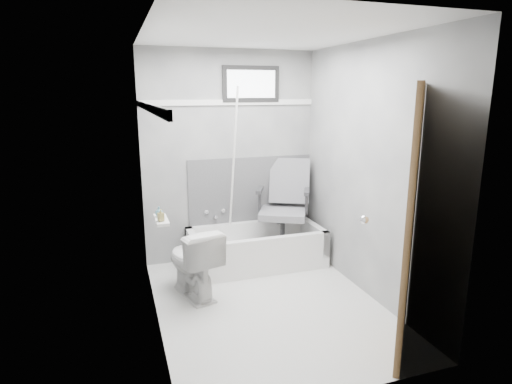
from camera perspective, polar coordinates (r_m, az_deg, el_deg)
name	(u,v)px	position (r m, az deg, el deg)	size (l,w,h in m)	color
floor	(268,304)	(4.13, 1.58, -14.72)	(2.60, 2.60, 0.00)	white
ceiling	(270,33)	(3.68, 1.83, 20.48)	(2.60, 2.60, 0.00)	silver
wall_back	(230,157)	(4.94, -3.48, 4.65)	(2.00, 0.02, 2.40)	slate
wall_front	(344,220)	(2.58, 11.67, -3.62)	(2.00, 0.02, 2.40)	slate
wall_left	(151,186)	(3.51, -13.81, 0.77)	(0.02, 2.60, 2.40)	slate
wall_right	(368,172)	(4.17, 14.74, 2.63)	(0.02, 2.60, 2.40)	slate
bathtub	(256,247)	(4.90, 0.04, -7.37)	(1.50, 0.70, 0.42)	white
office_chair	(283,207)	(4.92, 3.60, -1.96)	(0.61, 0.61, 1.06)	#5C5C60
toilet	(193,262)	(4.20, -8.42, -9.20)	(0.39, 0.70, 0.68)	white
door	(470,234)	(3.24, 26.61, -5.01)	(0.78, 0.78, 2.00)	brown
window	(251,84)	(4.95, -0.69, 14.20)	(0.66, 0.04, 0.40)	black
backerboard	(251,190)	(5.08, -0.67, 0.30)	(1.50, 0.02, 0.78)	#4C4C4F
trim_back	(230,102)	(4.88, -3.55, 11.84)	(2.00, 0.02, 0.06)	white
trim_left	(148,107)	(3.44, -14.17, 10.92)	(0.02, 2.60, 0.06)	white
pole	(233,174)	(4.73, -3.10, 2.42)	(0.02, 0.02, 1.95)	white
shelf	(161,220)	(3.63, -12.51, -3.65)	(0.10, 0.32, 0.03)	white
soap_bottle_a	(161,215)	(3.54, -12.58, -3.00)	(0.04, 0.04, 0.10)	olive
soap_bottle_b	(159,211)	(3.67, -12.81, -2.51)	(0.06, 0.06, 0.08)	teal
faucet	(215,214)	(5.01, -5.50, -2.90)	(0.26, 0.10, 0.16)	silver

